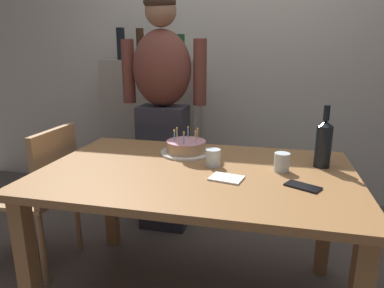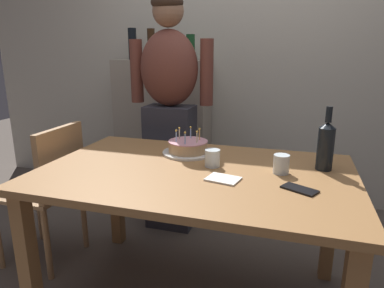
{
  "view_description": "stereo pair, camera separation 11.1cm",
  "coord_description": "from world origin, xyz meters",
  "px_view_note": "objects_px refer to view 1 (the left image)",
  "views": [
    {
      "loc": [
        0.34,
        -1.55,
        1.3
      ],
      "look_at": [
        -0.05,
        0.1,
        0.84
      ],
      "focal_mm": 32.3,
      "sensor_mm": 36.0,
      "label": 1
    },
    {
      "loc": [
        0.45,
        -1.52,
        1.3
      ],
      "look_at": [
        -0.05,
        0.1,
        0.84
      ],
      "focal_mm": 32.3,
      "sensor_mm": 36.0,
      "label": 2
    }
  ],
  "objects_px": {
    "water_glass_near": "(213,158)",
    "napkin_stack": "(226,178)",
    "water_glass_far": "(282,162)",
    "wine_bottle": "(324,143)",
    "dining_chair": "(43,188)",
    "birthday_cake": "(186,148)",
    "person_man_bearded": "(163,113)",
    "cell_phone": "(303,186)"
  },
  "relations": [
    {
      "from": "birthday_cake",
      "to": "person_man_bearded",
      "type": "distance_m",
      "value": 0.59
    },
    {
      "from": "dining_chair",
      "to": "water_glass_near",
      "type": "bearing_deg",
      "value": 88.52
    },
    {
      "from": "birthday_cake",
      "to": "wine_bottle",
      "type": "xyz_separation_m",
      "value": [
        0.71,
        -0.06,
        0.09
      ]
    },
    {
      "from": "birthday_cake",
      "to": "wine_bottle",
      "type": "distance_m",
      "value": 0.72
    },
    {
      "from": "cell_phone",
      "to": "napkin_stack",
      "type": "relative_size",
      "value": 1.0
    },
    {
      "from": "birthday_cake",
      "to": "dining_chair",
      "type": "bearing_deg",
      "value": -169.94
    },
    {
      "from": "birthday_cake",
      "to": "person_man_bearded",
      "type": "height_order",
      "value": "person_man_bearded"
    },
    {
      "from": "napkin_stack",
      "to": "dining_chair",
      "type": "bearing_deg",
      "value": 170.16
    },
    {
      "from": "cell_phone",
      "to": "birthday_cake",
      "type": "bearing_deg",
      "value": 177.3
    },
    {
      "from": "person_man_bearded",
      "to": "dining_chair",
      "type": "distance_m",
      "value": 0.92
    },
    {
      "from": "water_glass_far",
      "to": "napkin_stack",
      "type": "distance_m",
      "value": 0.29
    },
    {
      "from": "birthday_cake",
      "to": "water_glass_far",
      "type": "xyz_separation_m",
      "value": [
        0.52,
        -0.18,
        0.01
      ]
    },
    {
      "from": "birthday_cake",
      "to": "water_glass_far",
      "type": "relative_size",
      "value": 3.16
    },
    {
      "from": "cell_phone",
      "to": "napkin_stack",
      "type": "xyz_separation_m",
      "value": [
        -0.33,
        0.02,
        0.0
      ]
    },
    {
      "from": "water_glass_far",
      "to": "wine_bottle",
      "type": "relative_size",
      "value": 0.29
    },
    {
      "from": "water_glass_near",
      "to": "dining_chair",
      "type": "xyz_separation_m",
      "value": [
        -1.02,
        0.03,
        -0.27
      ]
    },
    {
      "from": "water_glass_near",
      "to": "napkin_stack",
      "type": "xyz_separation_m",
      "value": [
        0.09,
        -0.17,
        -0.04
      ]
    },
    {
      "from": "person_man_bearded",
      "to": "wine_bottle",
      "type": "bearing_deg",
      "value": 150.71
    },
    {
      "from": "birthday_cake",
      "to": "person_man_bearded",
      "type": "relative_size",
      "value": 0.17
    },
    {
      "from": "water_glass_far",
      "to": "person_man_bearded",
      "type": "bearing_deg",
      "value": 140.01
    },
    {
      "from": "birthday_cake",
      "to": "water_glass_near",
      "type": "bearing_deg",
      "value": -43.61
    },
    {
      "from": "water_glass_near",
      "to": "wine_bottle",
      "type": "relative_size",
      "value": 0.28
    },
    {
      "from": "napkin_stack",
      "to": "person_man_bearded",
      "type": "distance_m",
      "value": 1.03
    },
    {
      "from": "water_glass_near",
      "to": "water_glass_far",
      "type": "bearing_deg",
      "value": -0.26
    },
    {
      "from": "person_man_bearded",
      "to": "water_glass_near",
      "type": "bearing_deg",
      "value": 125.23
    },
    {
      "from": "birthday_cake",
      "to": "cell_phone",
      "type": "xyz_separation_m",
      "value": [
        0.6,
        -0.36,
        -0.03
      ]
    },
    {
      "from": "wine_bottle",
      "to": "napkin_stack",
      "type": "xyz_separation_m",
      "value": [
        -0.44,
        -0.28,
        -0.12
      ]
    },
    {
      "from": "water_glass_near",
      "to": "person_man_bearded",
      "type": "bearing_deg",
      "value": 125.23
    },
    {
      "from": "birthday_cake",
      "to": "person_man_bearded",
      "type": "bearing_deg",
      "value": 120.45
    },
    {
      "from": "water_glass_near",
      "to": "wine_bottle",
      "type": "xyz_separation_m",
      "value": [
        0.53,
        0.11,
        0.08
      ]
    },
    {
      "from": "napkin_stack",
      "to": "dining_chair",
      "type": "relative_size",
      "value": 0.16
    },
    {
      "from": "water_glass_near",
      "to": "napkin_stack",
      "type": "height_order",
      "value": "water_glass_near"
    },
    {
      "from": "wine_bottle",
      "to": "cell_phone",
      "type": "relative_size",
      "value": 2.14
    },
    {
      "from": "water_glass_far",
      "to": "wine_bottle",
      "type": "bearing_deg",
      "value": 30.82
    },
    {
      "from": "wine_bottle",
      "to": "person_man_bearded",
      "type": "xyz_separation_m",
      "value": [
        -1.01,
        0.57,
        0.01
      ]
    },
    {
      "from": "water_glass_near",
      "to": "wine_bottle",
      "type": "height_order",
      "value": "wine_bottle"
    },
    {
      "from": "person_man_bearded",
      "to": "dining_chair",
      "type": "bearing_deg",
      "value": 50.6
    },
    {
      "from": "water_glass_far",
      "to": "dining_chair",
      "type": "distance_m",
      "value": 1.38
    },
    {
      "from": "water_glass_near",
      "to": "cell_phone",
      "type": "height_order",
      "value": "water_glass_near"
    },
    {
      "from": "birthday_cake",
      "to": "napkin_stack",
      "type": "xyz_separation_m",
      "value": [
        0.27,
        -0.34,
        -0.03
      ]
    },
    {
      "from": "napkin_stack",
      "to": "cell_phone",
      "type": "bearing_deg",
      "value": -4.08
    },
    {
      "from": "water_glass_near",
      "to": "water_glass_far",
      "type": "xyz_separation_m",
      "value": [
        0.33,
        -0.0,
        0.0
      ]
    }
  ]
}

